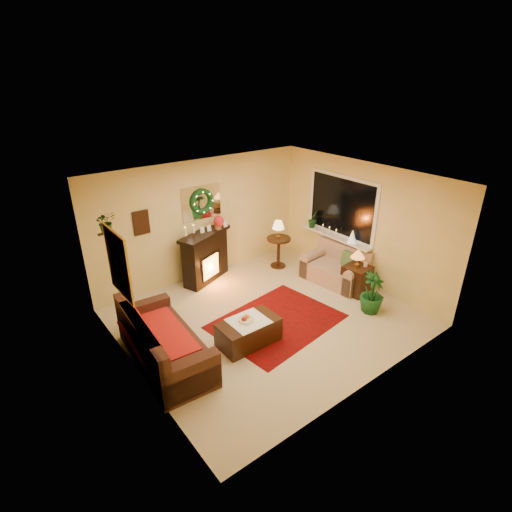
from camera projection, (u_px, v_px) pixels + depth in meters
floor at (267, 318)px, 7.49m from camera, size 5.00×5.00×0.00m
ceiling at (269, 181)px, 6.39m from camera, size 5.00×5.00×0.00m
wall_back at (202, 220)px, 8.55m from camera, size 5.00×5.00×0.00m
wall_front at (375, 311)px, 5.32m from camera, size 5.00×5.00×0.00m
wall_left at (129, 301)px, 5.56m from camera, size 4.50×4.50×0.00m
wall_right at (361, 224)px, 8.32m from camera, size 4.50×4.50×0.00m
area_rug at (277, 321)px, 7.37m from camera, size 2.42×1.94×0.01m
sofa at (165, 338)px, 6.20m from camera, size 1.04×2.09×0.87m
red_throw at (157, 335)px, 6.25m from camera, size 0.87×1.41×0.02m
fireplace at (205, 257)px, 8.63m from camera, size 1.20×0.77×1.05m
poinsettia at (219, 221)px, 8.49m from camera, size 0.23×0.23×0.23m
mantel_candle_a at (185, 232)px, 8.05m from camera, size 0.06×0.06×0.18m
mantel_candle_b at (194, 229)px, 8.18m from camera, size 0.06×0.06×0.17m
mantel_mirror at (201, 202)px, 8.37m from camera, size 0.92×0.02×0.72m
wreath at (202, 202)px, 8.33m from camera, size 0.55×0.11×0.55m
wall_art at (141, 223)px, 7.69m from camera, size 0.32×0.03×0.48m
gold_mirror at (118, 264)px, 5.59m from camera, size 0.03×0.84×1.00m
hanging_plant at (107, 232)px, 6.12m from camera, size 0.33×0.28×0.36m
loveseat at (335, 264)px, 8.60m from camera, size 0.93×1.44×0.79m
window_frame at (342, 206)px, 8.60m from camera, size 0.03×1.86×1.36m
window_glass at (341, 207)px, 8.59m from camera, size 0.02×1.70×1.22m
window_sill at (336, 237)px, 8.83m from camera, size 0.22×1.86×0.04m
mini_tree at (352, 236)px, 8.41m from camera, size 0.19×0.19×0.28m
sill_plant at (313, 219)px, 9.22m from camera, size 0.29×0.23×0.52m
side_table_round at (278, 254)px, 9.32m from camera, size 0.59×0.59×0.72m
lamp_cream at (278, 232)px, 9.08m from camera, size 0.27×0.27×0.42m
end_table_square at (356, 281)px, 8.24m from camera, size 0.54×0.54×0.60m
lamp_tiffany at (357, 260)px, 8.03m from camera, size 0.29×0.29×0.42m
coffee_table at (249, 332)px, 6.72m from camera, size 1.03×0.57×0.43m
fruit_bowl at (246, 320)px, 6.62m from camera, size 0.26×0.26×0.06m
floor_palm at (373, 291)px, 7.50m from camera, size 1.49×1.49×2.40m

